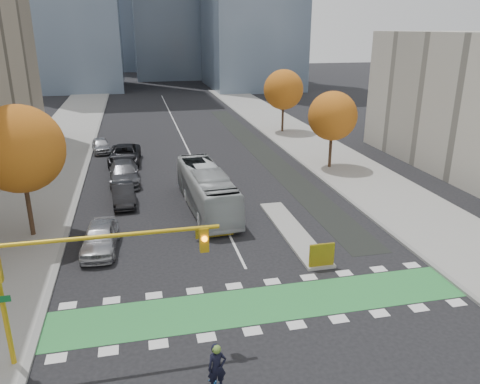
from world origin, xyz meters
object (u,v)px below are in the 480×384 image
parked_car_b (123,194)px  parked_car_c (124,173)px  tree_west (20,149)px  parked_car_e (101,145)px  traffic_signal_west (72,266)px  parked_car_a (100,237)px  parked_car_d (125,155)px  tree_east_far (283,90)px  hazard_board (322,255)px  tree_east_near (333,116)px  cyclist (217,383)px  bus (207,189)px

parked_car_b → parked_car_c: 5.11m
tree_west → parked_car_e: (3.04, 20.86, -4.88)m
traffic_signal_west → parked_car_a: (0.17, 9.57, -3.21)m
parked_car_d → tree_east_far: bearing=31.5°
hazard_board → tree_west: bearing=154.0°
tree_east_near → parked_car_a: (-19.76, -12.94, -4.04)m
tree_east_near → parked_car_a: size_ratio=1.47×
tree_east_near → cyclist: size_ratio=3.05×
cyclist → tree_east_near: bearing=55.9°
tree_east_near → traffic_signal_west: 30.08m
tree_east_near → tree_east_far: 16.01m
tree_east_far → cyclist: 45.04m
parked_car_a → parked_car_c: (1.26, 12.68, 0.04)m
parked_car_d → parked_car_e: bearing=119.6°
tree_west → tree_east_far: tree_west is taller
hazard_board → tree_east_far: bearing=75.9°
tree_east_far → parked_car_e: (-21.46, -5.14, -4.51)m
hazard_board → tree_west: 18.44m
tree_west → parked_car_c: tree_west is taller
hazard_board → cyclist: size_ratio=0.60×
hazard_board → cyclist: 10.88m
parked_car_e → hazard_board: bearing=-73.2°
parked_car_c → parked_car_a: bearing=-97.6°
parked_car_b → parked_car_c: parked_car_c is taller
tree_west → parked_car_b: (5.46, 4.64, -4.87)m
tree_west → parked_car_b: bearing=40.3°
cyclist → parked_car_b: (-3.38, 20.63, -0.03)m
tree_east_near → parked_car_b: 19.74m
tree_west → parked_car_a: (4.24, -2.94, -4.79)m
tree_west → parked_car_b: size_ratio=1.81×
parked_car_b → cyclist: bearing=-84.4°
hazard_board → tree_east_far: tree_east_far is taller
traffic_signal_west → cyclist: traffic_signal_west is taller
cyclist → parked_car_a: 13.84m
parked_car_a → parked_car_d: parked_car_d is taller
tree_east_near → traffic_signal_west: (-19.93, -22.51, -0.83)m
tree_east_near → parked_car_a: 23.96m
hazard_board → parked_car_e: 31.45m
tree_west → parked_car_b: tree_west is taller
cyclist → parked_car_d: bearing=92.2°
cyclist → bus: bearing=78.4°
hazard_board → parked_car_c: size_ratio=0.24×
parked_car_e → traffic_signal_west: bearing=-95.8°
hazard_board → parked_car_e: bearing=114.3°
tree_east_near → parked_car_c: 18.93m
tree_west → parked_car_c: size_ratio=1.39×
tree_east_near → parked_car_c: bearing=-179.2°
cyclist → parked_car_a: cyclist is taller
tree_east_near → parked_car_a: bearing=-146.8°
tree_east_near → cyclist: bearing=-120.3°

